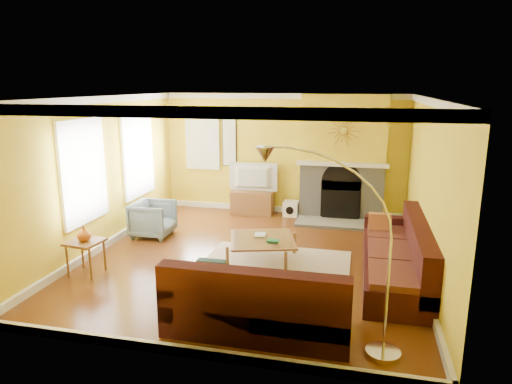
% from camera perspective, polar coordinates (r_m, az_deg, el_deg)
% --- Properties ---
extents(floor, '(5.50, 6.00, 0.02)m').
position_cam_1_polar(floor, '(7.89, -0.50, -8.31)').
color(floor, brown).
rests_on(floor, ground).
extents(ceiling, '(5.50, 6.00, 0.02)m').
position_cam_1_polar(ceiling, '(7.33, -0.54, 11.85)').
color(ceiling, white).
rests_on(ceiling, ground).
extents(wall_back, '(5.50, 0.02, 2.70)m').
position_cam_1_polar(wall_back, '(10.40, 3.38, 4.75)').
color(wall_back, yellow).
rests_on(wall_back, ground).
extents(wall_front, '(5.50, 0.02, 2.70)m').
position_cam_1_polar(wall_front, '(4.72, -9.15, -6.03)').
color(wall_front, yellow).
rests_on(wall_front, ground).
extents(wall_left, '(0.02, 6.00, 2.70)m').
position_cam_1_polar(wall_left, '(8.56, -18.80, 2.19)').
color(wall_left, yellow).
rests_on(wall_left, ground).
extents(wall_right, '(0.02, 6.00, 2.70)m').
position_cam_1_polar(wall_right, '(7.37, 20.84, 0.30)').
color(wall_right, yellow).
rests_on(wall_right, ground).
extents(baseboard, '(5.50, 6.00, 0.12)m').
position_cam_1_polar(baseboard, '(7.86, -0.50, -7.84)').
color(baseboard, white).
rests_on(baseboard, floor).
extents(crown_molding, '(5.50, 6.00, 0.12)m').
position_cam_1_polar(crown_molding, '(7.34, -0.54, 11.30)').
color(crown_molding, white).
rests_on(crown_molding, ceiling).
extents(window_left_near, '(0.06, 1.22, 1.72)m').
position_cam_1_polar(window_left_near, '(9.63, -14.63, 4.55)').
color(window_left_near, white).
rests_on(window_left_near, wall_left).
extents(window_left_far, '(0.06, 1.22, 1.72)m').
position_cam_1_polar(window_left_far, '(8.02, -20.86, 2.40)').
color(window_left_far, white).
rests_on(window_left_far, wall_left).
extents(window_back, '(0.82, 0.06, 1.22)m').
position_cam_1_polar(window_back, '(10.80, -6.69, 6.08)').
color(window_back, white).
rests_on(window_back, wall_back).
extents(wall_art, '(0.34, 0.04, 1.14)m').
position_cam_1_polar(wall_art, '(10.60, -3.35, 6.28)').
color(wall_art, white).
rests_on(wall_art, wall_back).
extents(fireplace, '(1.80, 0.40, 2.70)m').
position_cam_1_polar(fireplace, '(10.05, 10.80, 4.24)').
color(fireplace, gray).
rests_on(fireplace, floor).
extents(mantel, '(1.92, 0.22, 0.08)m').
position_cam_1_polar(mantel, '(9.83, 10.71, 3.45)').
color(mantel, white).
rests_on(mantel, fireplace).
extents(hearth, '(1.80, 0.70, 0.06)m').
position_cam_1_polar(hearth, '(9.81, 10.32, -3.89)').
color(hearth, gray).
rests_on(hearth, floor).
extents(sunburst, '(0.70, 0.04, 0.70)m').
position_cam_1_polar(sunburst, '(9.75, 10.89, 7.51)').
color(sunburst, olive).
rests_on(sunburst, fireplace).
extents(rug, '(2.40, 1.80, 0.02)m').
position_cam_1_polar(rug, '(7.57, 2.40, -9.14)').
color(rug, beige).
rests_on(rug, floor).
extents(sectional_sofa, '(3.23, 3.76, 0.90)m').
position_cam_1_polar(sectional_sofa, '(6.80, 7.28, -7.92)').
color(sectional_sofa, '#3B1412').
rests_on(sectional_sofa, floor).
extents(coffee_table, '(1.30, 1.30, 0.41)m').
position_cam_1_polar(coffee_table, '(7.67, 0.80, -7.23)').
color(coffee_table, white).
rests_on(coffee_table, floor).
extents(media_console, '(0.95, 0.43, 0.52)m').
position_cam_1_polar(media_console, '(10.44, -0.46, -1.30)').
color(media_console, brown).
rests_on(media_console, floor).
extents(tv, '(1.11, 0.17, 0.64)m').
position_cam_1_polar(tv, '(10.30, -0.47, 1.82)').
color(tv, black).
rests_on(tv, media_console).
extents(subwoofer, '(0.33, 0.33, 0.33)m').
position_cam_1_polar(subwoofer, '(10.32, 4.38, -2.06)').
color(subwoofer, white).
rests_on(subwoofer, floor).
extents(armchair, '(0.77, 0.75, 0.69)m').
position_cam_1_polar(armchair, '(9.11, -12.74, -3.30)').
color(armchair, slate).
rests_on(armchair, floor).
extents(side_table, '(0.55, 0.55, 0.54)m').
position_cam_1_polar(side_table, '(7.65, -20.47, -7.65)').
color(side_table, brown).
rests_on(side_table, floor).
extents(vase, '(0.25, 0.25, 0.23)m').
position_cam_1_polar(vase, '(7.53, -20.70, -4.91)').
color(vase, '#CB5F1A').
rests_on(vase, side_table).
extents(book, '(0.21, 0.27, 0.02)m').
position_cam_1_polar(book, '(7.72, -0.17, -5.36)').
color(book, white).
rests_on(book, coffee_table).
extents(arc_lamp, '(1.43, 0.36, 2.26)m').
position_cam_1_polar(arc_lamp, '(4.98, 9.27, -7.68)').
color(arc_lamp, silver).
rests_on(arc_lamp, floor).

